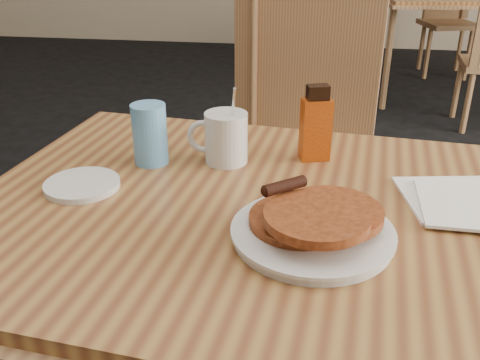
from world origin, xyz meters
name	(u,v)px	position (x,y,z in m)	size (l,w,h in m)	color
main_table	(299,230)	(0.07, 0.03, 0.71)	(1.31, 0.95, 0.75)	#A37339
chair_main_far	(301,128)	(0.05, 0.79, 0.62)	(0.54, 0.54, 1.03)	#AB8050
chair_neighbor_far	(448,10)	(1.13, 4.07, 0.52)	(0.49, 0.50, 0.88)	#AB8050
pancake_plate	(314,226)	(0.10, -0.07, 0.77)	(0.26, 0.26, 0.08)	silver
coffee_mug	(225,137)	(-0.09, 0.21, 0.80)	(0.13, 0.09, 0.17)	silver
syrup_bottle	(316,126)	(0.09, 0.25, 0.82)	(0.07, 0.05, 0.16)	#760708
napkin_stack	(463,202)	(0.36, 0.08, 0.76)	(0.22, 0.23, 0.01)	white
blue_tumbler	(150,134)	(-0.24, 0.18, 0.81)	(0.07, 0.07, 0.12)	#61A8E3
side_saucer	(82,185)	(-0.34, 0.05, 0.76)	(0.14, 0.14, 0.01)	silver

